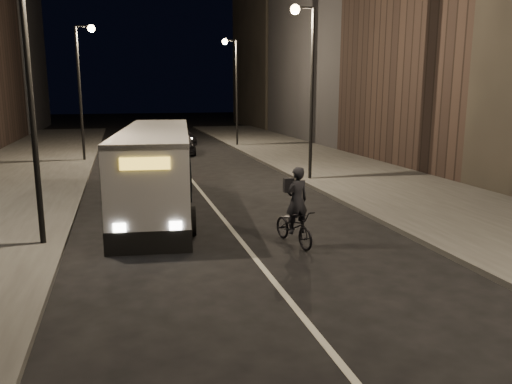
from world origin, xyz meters
TOP-DOWN VIEW (x-y plane):
  - ground at (0.00, 0.00)m, footprint 180.00×180.00m
  - sidewalk_right at (8.50, 14.00)m, footprint 7.00×70.00m
  - sidewalk_left at (-8.50, 14.00)m, footprint 7.00×70.00m
  - building_row_right at (16.00, 27.50)m, footprint 8.00×61.00m
  - streetlight_right_mid at (5.33, 12.00)m, footprint 1.20×0.44m
  - streetlight_right_far at (5.33, 28.00)m, footprint 1.20×0.44m
  - streetlight_left_near at (-5.33, 4.00)m, footprint 1.20×0.44m
  - streetlight_left_far at (-5.33, 22.00)m, footprint 1.20×0.44m
  - city_bus at (-2.06, 8.20)m, footprint 3.69×11.42m
  - cyclist_on_bicycle at (1.42, 2.44)m, footprint 1.07×2.11m
  - car_near at (0.80, 24.70)m, footprint 2.19×4.68m
  - car_mid at (-2.30, 27.70)m, footprint 1.79×4.32m
  - car_far at (1.56, 31.18)m, footprint 2.24×4.63m

SIDE VIEW (x-z plane):
  - ground at x=0.00m, z-range 0.00..0.00m
  - sidewalk_right at x=8.50m, z-range 0.00..0.16m
  - sidewalk_left at x=-8.50m, z-range 0.00..0.16m
  - car_far at x=1.56m, z-range 0.00..1.30m
  - car_mid at x=-2.30m, z-range 0.00..1.39m
  - cyclist_on_bicycle at x=1.42m, z-range -0.39..1.94m
  - car_near at x=0.80m, z-range 0.00..1.55m
  - city_bus at x=-2.06m, z-range 0.13..3.16m
  - streetlight_right_mid at x=5.33m, z-range 1.30..9.42m
  - streetlight_right_far at x=5.33m, z-range 1.30..9.42m
  - streetlight_left_near at x=-5.33m, z-range 1.30..9.42m
  - streetlight_left_far at x=-5.33m, z-range 1.30..9.42m
  - building_row_right at x=16.00m, z-range 0.00..21.00m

